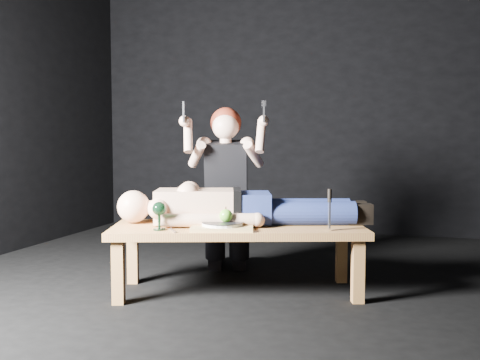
{
  "coord_description": "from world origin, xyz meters",
  "views": [
    {
      "loc": [
        0.83,
        -3.5,
        1.0
      ],
      "look_at": [
        -0.14,
        -0.05,
        0.75
      ],
      "focal_mm": 40.21,
      "sensor_mm": 36.0,
      "label": 1
    }
  ],
  "objects_px": {
    "serving_tray": "(222,227)",
    "carving_knife": "(329,210)",
    "lying_man": "(246,203)",
    "kneeling_woman": "(227,188)",
    "table": "(238,259)",
    "goblet": "(159,216)"
  },
  "relations": [
    {
      "from": "lying_man",
      "to": "serving_tray",
      "type": "bearing_deg",
      "value": -121.47
    },
    {
      "from": "kneeling_woman",
      "to": "serving_tray",
      "type": "distance_m",
      "value": 0.77
    },
    {
      "from": "lying_man",
      "to": "carving_knife",
      "type": "bearing_deg",
      "value": -31.85
    },
    {
      "from": "table",
      "to": "carving_knife",
      "type": "distance_m",
      "value": 0.7
    },
    {
      "from": "table",
      "to": "lying_man",
      "type": "height_order",
      "value": "lying_man"
    },
    {
      "from": "carving_knife",
      "to": "goblet",
      "type": "bearing_deg",
      "value": 178.08
    },
    {
      "from": "lying_man",
      "to": "table",
      "type": "bearing_deg",
      "value": -116.23
    },
    {
      "from": "kneeling_woman",
      "to": "serving_tray",
      "type": "relative_size",
      "value": 3.34
    },
    {
      "from": "serving_tray",
      "to": "table",
      "type": "bearing_deg",
      "value": 71.67
    },
    {
      "from": "lying_man",
      "to": "kneeling_woman",
      "type": "bearing_deg",
      "value": 104.96
    },
    {
      "from": "lying_man",
      "to": "kneeling_woman",
      "type": "distance_m",
      "value": 0.51
    },
    {
      "from": "table",
      "to": "lying_man",
      "type": "relative_size",
      "value": 0.93
    },
    {
      "from": "carving_knife",
      "to": "serving_tray",
      "type": "bearing_deg",
      "value": 174.38
    },
    {
      "from": "serving_tray",
      "to": "carving_knife",
      "type": "relative_size",
      "value": 1.49
    },
    {
      "from": "table",
      "to": "carving_knife",
      "type": "relative_size",
      "value": 6.33
    },
    {
      "from": "table",
      "to": "kneeling_woman",
      "type": "distance_m",
      "value": 0.74
    },
    {
      "from": "table",
      "to": "goblet",
      "type": "distance_m",
      "value": 0.61
    },
    {
      "from": "kneeling_woman",
      "to": "serving_tray",
      "type": "height_order",
      "value": "kneeling_woman"
    },
    {
      "from": "serving_tray",
      "to": "lying_man",
      "type": "bearing_deg",
      "value": 75.29
    },
    {
      "from": "lying_man",
      "to": "kneeling_woman",
      "type": "xyz_separation_m",
      "value": [
        -0.27,
        0.43,
        0.06
      ]
    },
    {
      "from": "lying_man",
      "to": "serving_tray",
      "type": "relative_size",
      "value": 4.55
    },
    {
      "from": "lying_man",
      "to": "goblet",
      "type": "distance_m",
      "value": 0.62
    }
  ]
}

